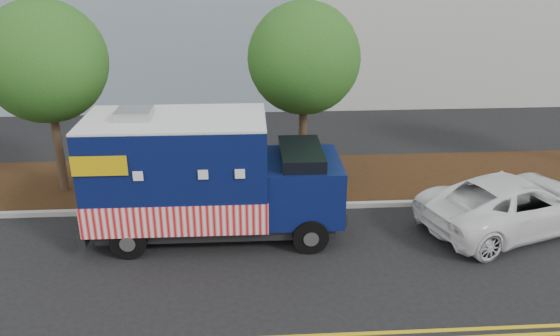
{
  "coord_description": "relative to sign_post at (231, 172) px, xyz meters",
  "views": [
    {
      "loc": [
        -0.65,
        -13.39,
        7.3
      ],
      "look_at": [
        0.24,
        0.6,
        1.66
      ],
      "focal_mm": 35.0,
      "sensor_mm": 36.0,
      "label": 1
    }
  ],
  "objects": [
    {
      "name": "white_car",
      "position": [
        7.83,
        -1.73,
        -0.44
      ],
      "size": [
        5.98,
        4.17,
        1.52
      ],
      "primitive_type": "imported",
      "rotation": [
        0.0,
        0.0,
        1.91
      ],
      "color": "white",
      "rests_on": "ground"
    },
    {
      "name": "curb",
      "position": [
        1.14,
        -0.15,
        -1.12
      ],
      "size": [
        120.0,
        0.18,
        0.15
      ],
      "primitive_type": "cube",
      "color": "#9E9E99",
      "rests_on": "ground"
    },
    {
      "name": "food_truck",
      "position": [
        -0.75,
        -1.54,
        0.42
      ],
      "size": [
        6.82,
        2.64,
        3.58
      ],
      "rotation": [
        0.0,
        0.0,
        -0.01
      ],
      "color": "black",
      "rests_on": "ground"
    },
    {
      "name": "tree_b",
      "position": [
        2.32,
        2.11,
        2.91
      ],
      "size": [
        3.55,
        3.55,
        5.9
      ],
      "color": "#38281C",
      "rests_on": "ground"
    },
    {
      "name": "sign_post",
      "position": [
        0.0,
        0.0,
        0.0
      ],
      "size": [
        0.06,
        0.06,
        2.4
      ],
      "primitive_type": "cube",
      "color": "#473828",
      "rests_on": "ground"
    },
    {
      "name": "mulch_strip",
      "position": [
        1.14,
        1.95,
        -1.12
      ],
      "size": [
        120.0,
        4.0,
        0.15
      ],
      "primitive_type": "cube",
      "color": "black",
      "rests_on": "ground"
    },
    {
      "name": "tree_a",
      "position": [
        -5.36,
        1.39,
        3.04
      ],
      "size": [
        3.61,
        3.61,
        6.06
      ],
      "color": "#38281C",
      "rests_on": "ground"
    },
    {
      "name": "ground",
      "position": [
        1.14,
        -1.55,
        -1.2
      ],
      "size": [
        120.0,
        120.0,
        0.0
      ],
      "primitive_type": "plane",
      "color": "black",
      "rests_on": "ground"
    }
  ]
}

